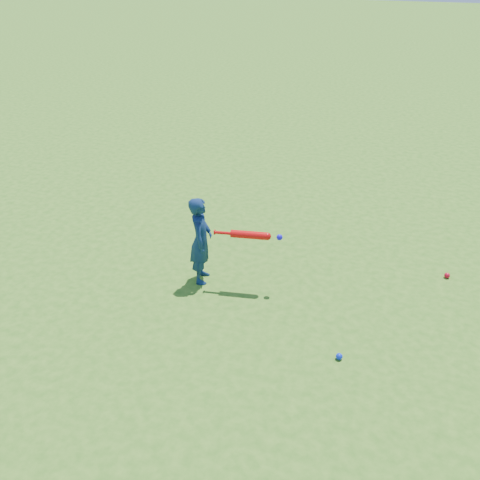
# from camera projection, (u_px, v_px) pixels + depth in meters

# --- Properties ---
(ground) EXTENTS (80.00, 80.00, 0.00)m
(ground) POSITION_uv_depth(u_px,v_px,m) (175.00, 250.00, 7.68)
(ground) COLOR #356B19
(ground) RESTS_ON ground
(child) EXTENTS (0.37, 0.48, 1.16)m
(child) POSITION_uv_depth(u_px,v_px,m) (201.00, 240.00, 6.73)
(child) COLOR #10254D
(child) RESTS_ON ground
(ground_ball_red) EXTENTS (0.07, 0.07, 0.07)m
(ground_ball_red) POSITION_uv_depth(u_px,v_px,m) (447.00, 275.00, 7.02)
(ground_ball_red) COLOR red
(ground_ball_red) RESTS_ON ground
(ground_ball_blue) EXTENTS (0.07, 0.07, 0.07)m
(ground_ball_blue) POSITION_uv_depth(u_px,v_px,m) (339.00, 356.00, 5.65)
(ground_ball_blue) COLOR #0C27D0
(ground_ball_blue) RESTS_ON ground
(bat_swing) EXTENTS (0.84, 0.20, 0.10)m
(bat_swing) POSITION_uv_depth(u_px,v_px,m) (252.00, 235.00, 6.51)
(bat_swing) COLOR red
(bat_swing) RESTS_ON ground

